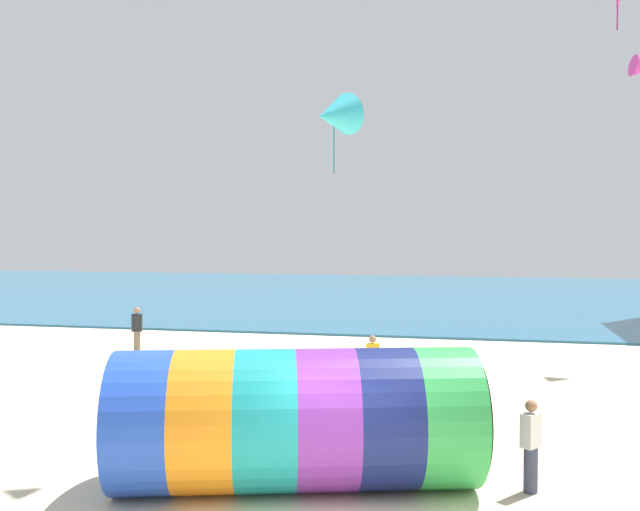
{
  "coord_description": "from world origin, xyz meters",
  "views": [
    {
      "loc": [
        1.7,
        -9.71,
        4.46
      ],
      "look_at": [
        -1.29,
        4.11,
        3.98
      ],
      "focal_mm": 40.0,
      "sensor_mm": 36.0,
      "label": 1
    }
  ],
  "objects_px": {
    "bystander_near_water": "(137,330)",
    "bystander_mid_beach": "(373,363)",
    "kite_handler": "(531,446)",
    "kite_cyan_delta": "(334,115)",
    "giant_inflatable_tube": "(297,419)"
  },
  "relations": [
    {
      "from": "bystander_mid_beach",
      "to": "kite_cyan_delta",
      "type": "bearing_deg",
      "value": -103.27
    },
    {
      "from": "giant_inflatable_tube",
      "to": "bystander_near_water",
      "type": "height_order",
      "value": "giant_inflatable_tube"
    },
    {
      "from": "kite_handler",
      "to": "kite_cyan_delta",
      "type": "relative_size",
      "value": 0.79
    },
    {
      "from": "kite_handler",
      "to": "bystander_near_water",
      "type": "height_order",
      "value": "bystander_near_water"
    },
    {
      "from": "bystander_near_water",
      "to": "bystander_mid_beach",
      "type": "height_order",
      "value": "bystander_near_water"
    },
    {
      "from": "giant_inflatable_tube",
      "to": "kite_cyan_delta",
      "type": "distance_m",
      "value": 8.06
    },
    {
      "from": "kite_cyan_delta",
      "to": "bystander_mid_beach",
      "type": "height_order",
      "value": "kite_cyan_delta"
    },
    {
      "from": "kite_handler",
      "to": "kite_cyan_delta",
      "type": "height_order",
      "value": "kite_cyan_delta"
    },
    {
      "from": "kite_cyan_delta",
      "to": "bystander_mid_beach",
      "type": "xyz_separation_m",
      "value": [
        0.6,
        2.56,
        -6.51
      ]
    },
    {
      "from": "kite_handler",
      "to": "kite_cyan_delta",
      "type": "bearing_deg",
      "value": 133.3
    },
    {
      "from": "kite_handler",
      "to": "bystander_mid_beach",
      "type": "distance_m",
      "value": 8.07
    },
    {
      "from": "bystander_mid_beach",
      "to": "bystander_near_water",
      "type": "bearing_deg",
      "value": 156.49
    },
    {
      "from": "giant_inflatable_tube",
      "to": "kite_cyan_delta",
      "type": "bearing_deg",
      "value": 94.21
    },
    {
      "from": "bystander_near_water",
      "to": "bystander_mid_beach",
      "type": "relative_size",
      "value": 1.11
    },
    {
      "from": "giant_inflatable_tube",
      "to": "kite_handler",
      "type": "relative_size",
      "value": 4.15
    }
  ]
}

